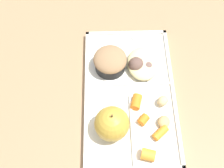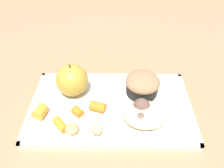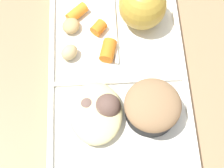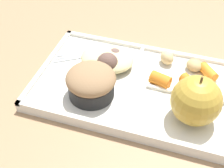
{
  "view_description": "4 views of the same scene",
  "coord_description": "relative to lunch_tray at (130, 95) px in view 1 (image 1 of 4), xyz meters",
  "views": [
    {
      "loc": [
        -0.34,
        0.05,
        0.68
      ],
      "look_at": [
        0.01,
        0.04,
        0.05
      ],
      "focal_mm": 47.94,
      "sensor_mm": 36.0,
      "label": 1
    },
    {
      "loc": [
        0.01,
        -0.35,
        0.41
      ],
      "look_at": [
        0.0,
        0.03,
        0.06
      ],
      "focal_mm": 35.16,
      "sensor_mm": 36.0,
      "label": 2
    },
    {
      "loc": [
        0.25,
        -0.02,
        0.53
      ],
      "look_at": [
        0.04,
        -0.01,
        0.05
      ],
      "focal_mm": 55.97,
      "sensor_mm": 36.0,
      "label": 3
    },
    {
      "loc": [
        -0.08,
        0.41,
        0.42
      ],
      "look_at": [
        0.04,
        0.05,
        0.05
      ],
      "focal_mm": 51.87,
      "sensor_mm": 36.0,
      "label": 4
    }
  ],
  "objects": [
    {
      "name": "meatball_side",
      "position": [
        0.07,
        -0.02,
        0.03
      ],
      "size": [
        0.04,
        0.04,
        0.04
      ],
      "primitive_type": "sphere",
      "color": "brown",
      "rests_on": "lunch_tray"
    },
    {
      "name": "lunch_tray",
      "position": [
        0.0,
        0.0,
        0.0
      ],
      "size": [
        0.38,
        0.22,
        0.02
      ],
      "color": "silver",
      "rests_on": "ground"
    },
    {
      "name": "carrot_slice_small",
      "position": [
        -0.16,
        -0.03,
        0.02
      ],
      "size": [
        0.03,
        0.04,
        0.03
      ],
      "primitive_type": "cylinder",
      "rotation": [
        0.0,
        1.57,
        4.45
      ],
      "color": "orange",
      "rests_on": "lunch_tray"
    },
    {
      "name": "green_apple",
      "position": [
        -0.09,
        0.05,
        0.05
      ],
      "size": [
        0.08,
        0.08,
        0.09
      ],
      "color": "#B79333",
      "rests_on": "lunch_tray"
    },
    {
      "name": "plastic_fork",
      "position": [
        0.13,
        -0.05,
        0.01
      ],
      "size": [
        0.13,
        0.09,
        0.0
      ],
      "color": "silver",
      "rests_on": "lunch_tray"
    },
    {
      "name": "potato_chunk_small",
      "position": [
        -0.03,
        -0.08,
        0.02
      ],
      "size": [
        0.04,
        0.04,
        0.03
      ],
      "primitive_type": "ellipsoid",
      "rotation": [
        0.0,
        0.0,
        5.45
      ],
      "color": "tan",
      "rests_on": "lunch_tray"
    },
    {
      "name": "carrot_slice_near_corner",
      "position": [
        -0.08,
        -0.03,
        0.02
      ],
      "size": [
        0.03,
        0.03,
        0.02
      ],
      "primitive_type": "cylinder",
      "rotation": [
        0.0,
        1.57,
        5.58
      ],
      "color": "orange",
      "rests_on": "lunch_tray"
    },
    {
      "name": "meatball_front",
      "position": [
        0.07,
        -0.05,
        0.02
      ],
      "size": [
        0.03,
        0.03,
        0.03
      ],
      "primitive_type": "sphere",
      "color": "brown",
      "rests_on": "lunch_tray"
    },
    {
      "name": "meatball_back",
      "position": [
        0.07,
        -0.02,
        0.03
      ],
      "size": [
        0.04,
        0.04,
        0.04
      ],
      "primitive_type": "sphere",
      "color": "#755B4C",
      "rests_on": "lunch_tray"
    },
    {
      "name": "potato_chunk_browned",
      "position": [
        -0.08,
        -0.07,
        0.02
      ],
      "size": [
        0.04,
        0.04,
        0.02
      ],
      "primitive_type": "ellipsoid",
      "rotation": [
        0.0,
        0.0,
        4.2
      ],
      "color": "tan",
      "rests_on": "lunch_tray"
    },
    {
      "name": "bran_muffin",
      "position": [
        0.08,
        0.05,
        0.03
      ],
      "size": [
        0.08,
        0.08,
        0.06
      ],
      "color": "black",
      "rests_on": "lunch_tray"
    },
    {
      "name": "ground",
      "position": [
        0.0,
        0.0,
        -0.01
      ],
      "size": [
        6.0,
        6.0,
        0.0
      ],
      "primitive_type": "plane",
      "color": "#997551"
    },
    {
      "name": "egg_noodle_pile",
      "position": [
        0.08,
        -0.04,
        0.02
      ],
      "size": [
        0.1,
        0.08,
        0.03
      ],
      "primitive_type": "ellipsoid",
      "color": "beige",
      "rests_on": "lunch_tray"
    },
    {
      "name": "carrot_slice_tilted",
      "position": [
        -0.11,
        -0.06,
        0.02
      ],
      "size": [
        0.04,
        0.04,
        0.02
      ],
      "primitive_type": "cylinder",
      "rotation": [
        0.0,
        1.57,
        5.43
      ],
      "color": "orange",
      "rests_on": "lunch_tray"
    },
    {
      "name": "carrot_slice_diagonal",
      "position": [
        -0.03,
        -0.01,
        0.02
      ],
      "size": [
        0.04,
        0.03,
        0.02
      ],
      "primitive_type": "cylinder",
      "rotation": [
        0.0,
        1.57,
        6.02
      ],
      "color": "orange",
      "rests_on": "lunch_tray"
    }
  ]
}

